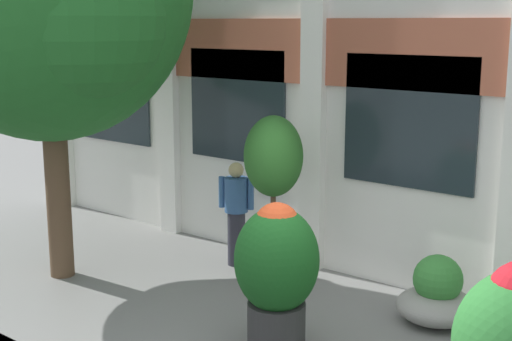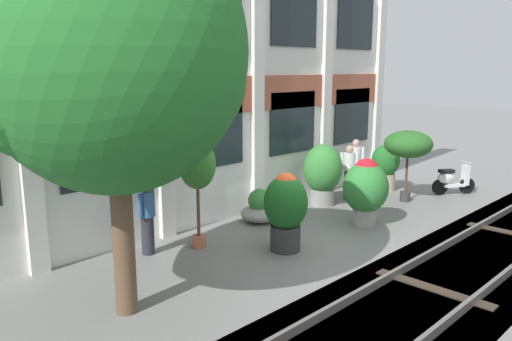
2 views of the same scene
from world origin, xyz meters
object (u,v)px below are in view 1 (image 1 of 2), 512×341
Objects in this scene: potted_plant_wide_bowl at (437,297)px; potted_plant_glazed_jar at (277,268)px; resident_by_doorway at (236,211)px; potted_plant_tall_urn at (273,162)px.

potted_plant_glazed_jar is (-1.04, -1.77, 0.62)m from potted_plant_wide_bowl.
potted_plant_glazed_jar is 2.83m from resident_by_doorway.
potted_plant_wide_bowl is at bearing 8.77° from potted_plant_tall_urn.
resident_by_doorway is at bearing 157.34° from potted_plant_tall_urn.
potted_plant_wide_bowl is 2.14m from potted_plant_glazed_jar.
potted_plant_tall_urn reaches higher than potted_plant_glazed_jar.
potted_plant_wide_bowl is at bearing 65.84° from resident_by_doorway.
potted_plant_tall_urn reaches higher than potted_plant_wide_bowl.
potted_plant_glazed_jar is at bearing -120.45° from potted_plant_wide_bowl.
potted_plant_tall_urn is 1.52× the size of resident_by_doorway.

